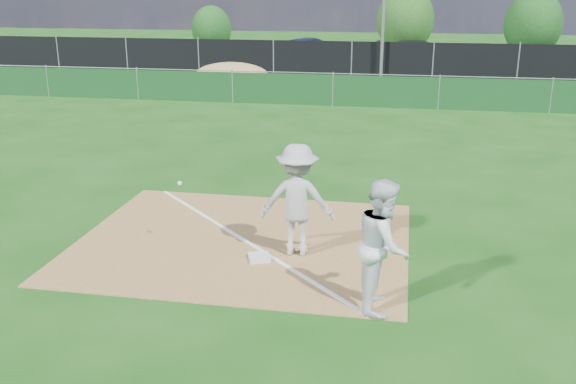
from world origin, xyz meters
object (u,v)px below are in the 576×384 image
object	(u,v)px
play_at_first	(297,200)
tree_mid	(405,20)
runner	(383,245)
car_left	(283,53)
car_mid	(311,52)
car_right	(422,54)
tree_right	(533,24)
tree_left	(211,29)
first_base	(259,257)

from	to	relation	value
play_at_first	tree_mid	world-z (taller)	tree_mid
runner	car_left	distance (m)	28.70
play_at_first	car_mid	distance (m)	27.61
play_at_first	car_right	xyz separation A→B (m)	(2.45, 27.52, -0.26)
car_right	tree_mid	size ratio (longest dim) A/B	1.15
car_mid	tree_right	distance (m)	14.22
car_left	car_mid	bearing A→B (deg)	-67.80
car_mid	tree_mid	distance (m)	8.34
play_at_first	car_left	world-z (taller)	play_at_first
tree_left	tree_mid	distance (m)	12.89
first_base	tree_mid	size ratio (longest dim) A/B	0.08
play_at_first	tree_right	bearing A→B (deg)	74.32
car_left	tree_right	distance (m)	15.97
tree_left	car_mid	bearing A→B (deg)	-34.35
car_left	car_mid	xyz separation A→B (m)	(1.42, 1.14, -0.00)
runner	car_left	world-z (taller)	runner
car_right	play_at_first	bearing A→B (deg)	168.83
tree_right	first_base	bearing A→B (deg)	-106.45
first_base	car_mid	xyz separation A→B (m)	(-3.28, 27.73, 0.70)
play_at_first	car_mid	size ratio (longest dim) A/B	0.61
car_left	tree_right	world-z (taller)	tree_right
first_base	car_right	distance (m)	28.08
tree_left	runner	bearing A→B (deg)	-69.22
play_at_first	tree_right	world-z (taller)	tree_right
first_base	tree_right	size ratio (longest dim) A/B	0.08
first_base	runner	bearing A→B (deg)	-31.18
car_left	car_right	bearing A→B (deg)	-96.79
play_at_first	tree_right	size ratio (longest dim) A/B	0.66
tree_mid	tree_right	size ratio (longest dim) A/B	1.06
car_left	play_at_first	bearing A→B (deg)	175.00
car_mid	tree_mid	xyz separation A→B (m)	(5.25, 6.30, 1.51)
car_right	tree_right	xyz separation A→B (m)	(6.75, 5.25, 1.40)
runner	tree_left	xyz separation A→B (m)	(-12.98, 34.20, 0.65)
first_base	car_mid	size ratio (longest dim) A/B	0.08
car_right	tree_left	world-z (taller)	tree_left
first_base	tree_left	bearing A→B (deg)	108.26
play_at_first	tree_left	distance (m)	34.48
car_right	tree_right	world-z (taller)	tree_right
first_base	play_at_first	xyz separation A→B (m)	(0.59, 0.40, 0.94)
first_base	play_at_first	bearing A→B (deg)	33.82
tree_right	car_mid	bearing A→B (deg)	-157.43
car_mid	tree_right	world-z (taller)	tree_right
play_at_first	car_left	size ratio (longest dim) A/B	0.63
first_base	tree_mid	bearing A→B (deg)	86.69
car_left	tree_mid	world-z (taller)	tree_mid
tree_left	tree_right	xyz separation A→B (m)	(20.65, 0.25, 0.51)
tree_right	runner	bearing A→B (deg)	-102.55
tree_mid	runner	bearing A→B (deg)	-89.76
car_left	tree_left	xyz separation A→B (m)	(-6.16, 6.32, 0.87)
first_base	play_at_first	size ratio (longest dim) A/B	0.13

